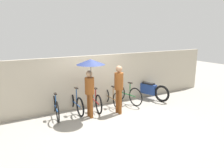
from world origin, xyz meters
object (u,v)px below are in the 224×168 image
Objects in this scene: pedestrian_leading at (90,73)px; motorcycle at (148,90)px; parked_bicycle_0 at (55,106)px; parked_bicycle_2 at (94,100)px; pedestrian_center at (119,86)px; parked_bicycle_3 at (111,97)px; parked_bicycle_1 at (75,102)px; parked_bicycle_4 at (127,94)px.

pedestrian_leading reaches higher than motorcycle.
parked_bicycle_0 is 1.50m from parked_bicycle_2.
parked_bicycle_2 is (1.50, 0.01, -0.00)m from parked_bicycle_0.
parked_bicycle_3 is at bearing -101.28° from pedestrian_center.
parked_bicycle_2 is 1.50m from pedestrian_leading.
parked_bicycle_1 is 0.85× the size of motorcycle.
motorcycle is (1.16, 0.04, 0.01)m from parked_bicycle_4.
parked_bicycle_4 is at bearing -137.87° from pedestrian_center.
parked_bicycle_2 is at bearing 74.36° from motorcycle.
parked_bicycle_0 is 1.00× the size of parked_bicycle_4.
parked_bicycle_0 reaches higher than motorcycle.
parked_bicycle_4 is 0.86× the size of pedestrian_leading.
parked_bicycle_2 is 0.88× the size of motorcycle.
parked_bicycle_1 is 0.97× the size of parked_bicycle_2.
pedestrian_center is (1.34, -0.91, 0.67)m from parked_bicycle_1.
pedestrian_center is (1.06, -0.10, -0.55)m from pedestrian_leading.
parked_bicycle_2 is at bearing 81.64° from parked_bicycle_4.
parked_bicycle_3 reaches higher than parked_bicycle_0.
parked_bicycle_0 is 2.35m from pedestrian_center.
pedestrian_center is (0.58, -0.85, 0.66)m from parked_bicycle_2.
parked_bicycle_2 is at bearing -55.85° from pedestrian_center.
parked_bicycle_4 is (3.01, -0.00, 0.02)m from parked_bicycle_0.
pedestrian_center reaches higher than parked_bicycle_0.
parked_bicycle_3 is 0.81× the size of pedestrian_leading.
parked_bicycle_3 is (0.75, 0.02, -0.02)m from parked_bicycle_2.
pedestrian_leading reaches higher than parked_bicycle_4.
pedestrian_center is at bearing -137.02° from parked_bicycle_2.
parked_bicycle_1 is 0.99× the size of pedestrian_center.
parked_bicycle_4 is at bearing -81.78° from parked_bicycle_2.
parked_bicycle_0 is at bearing 98.67° from parked_bicycle_2.
parked_bicycle_4 reaches higher than parked_bicycle_0.
parked_bicycle_2 is at bearing -93.22° from parked_bicycle_1.
parked_bicycle_4 is 1.40m from pedestrian_center.
parked_bicycle_2 is at bearing -80.91° from parked_bicycle_0.
pedestrian_leading is (1.03, -0.74, 1.21)m from parked_bicycle_0.
parked_bicycle_3 is 1.90m from pedestrian_leading.
pedestrian_leading is at bearing 156.09° from parked_bicycle_2.
pedestrian_leading is at bearing 87.64° from motorcycle.
parked_bicycle_3 is 0.94× the size of pedestrian_center.
parked_bicycle_3 is (1.50, -0.04, -0.02)m from parked_bicycle_1.
pedestrian_center is (-0.17, -0.87, 0.69)m from parked_bicycle_3.
pedestrian_leading is at bearing -159.69° from parked_bicycle_1.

